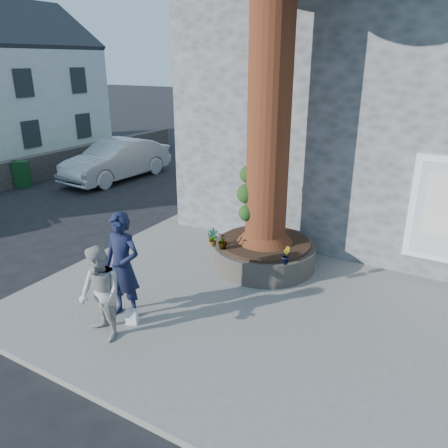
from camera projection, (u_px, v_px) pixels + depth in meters
The scene contains 15 objects.
ground at pixel (186, 299), 8.84m from camera, with size 120.00×120.00×0.00m, color black.
pavement at pixel (274, 294), 8.92m from camera, with size 9.00×8.00×0.12m, color slate.
yellow_line at pixel (110, 250), 11.09m from camera, with size 0.10×30.00×0.01m, color yellow.
stone_shop at pixel (401, 112), 12.36m from camera, with size 10.30×8.30×6.30m.
planter at pixel (264, 253), 9.94m from camera, with size 2.30×2.30×0.60m.
cottage_far at pixel (4, 76), 21.77m from camera, with size 7.30×7.40×8.75m.
man at pixel (123, 266), 7.74m from camera, with size 0.72×0.47×1.98m, color black.
woman at pixel (100, 294), 7.16m from camera, with size 0.80×0.62×1.64m, color #A3A19C.
shopping_bag at pixel (132, 317), 7.76m from camera, with size 0.20×0.12×0.28m, color white.
car_silver at pixel (117, 160), 17.48m from camera, with size 1.65×4.74×1.56m, color #B2B6BA.
a_board_sign at pixel (22, 174), 16.44m from camera, with size 0.55×0.36×1.00m, color #0F3715.
plant_a at pixel (213, 238), 9.47m from camera, with size 0.22×0.15×0.41m, color gray.
plant_b at pixel (286, 255), 8.68m from camera, with size 0.20×0.19×0.36m, color gray.
plant_c at pixel (223, 241), 9.36m from camera, with size 0.20×0.20×0.36m, color gray.
plant_d at pixel (213, 240), 9.49m from camera, with size 0.27×0.24×0.30m, color gray.
Camera 1 is at (4.58, -6.29, 4.54)m, focal length 35.00 mm.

